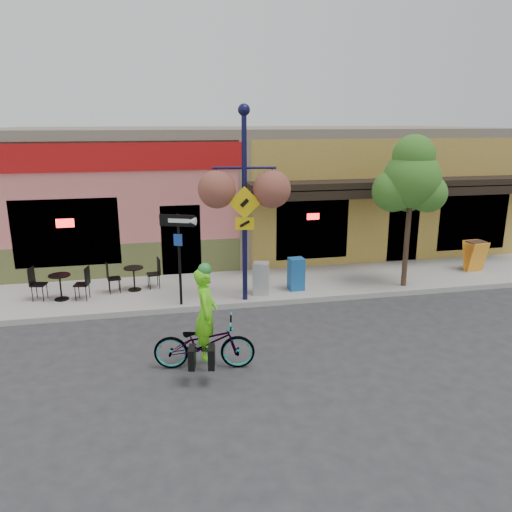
# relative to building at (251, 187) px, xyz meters

# --- Properties ---
(ground) EXTENTS (90.00, 90.00, 0.00)m
(ground) POSITION_rel_building_xyz_m (0.00, -7.50, -2.25)
(ground) COLOR #2D2D30
(ground) RESTS_ON ground
(sidewalk) EXTENTS (24.00, 3.00, 0.15)m
(sidewalk) POSITION_rel_building_xyz_m (0.00, -5.50, -2.17)
(sidewalk) COLOR #9E9B93
(sidewalk) RESTS_ON ground
(curb) EXTENTS (24.00, 0.12, 0.15)m
(curb) POSITION_rel_building_xyz_m (0.00, -6.95, -2.17)
(curb) COLOR #A8A59E
(curb) RESTS_ON ground
(building) EXTENTS (18.20, 8.20, 4.50)m
(building) POSITION_rel_building_xyz_m (0.00, 0.00, 0.00)
(building) COLOR #D26C67
(building) RESTS_ON ground
(bicycle) EXTENTS (2.08, 1.03, 1.05)m
(bicycle) POSITION_rel_building_xyz_m (-2.96, -10.04, -1.73)
(bicycle) COLOR maroon
(bicycle) RESTS_ON ground
(cyclist_rider) EXTENTS (0.54, 0.72, 1.81)m
(cyclist_rider) POSITION_rel_building_xyz_m (-2.91, -10.04, -1.35)
(cyclist_rider) COLOR #66EB18
(cyclist_rider) RESTS_ON ground
(lamp_post) EXTENTS (1.69, 0.91, 5.02)m
(lamp_post) POSITION_rel_building_xyz_m (-1.51, -6.74, 0.41)
(lamp_post) COLOR #13133C
(lamp_post) RESTS_ON sidewalk
(one_way_sign) EXTENTS (0.92, 0.51, 2.37)m
(one_way_sign) POSITION_rel_building_xyz_m (-3.21, -6.78, -0.91)
(one_way_sign) COLOR black
(one_way_sign) RESTS_ON sidewalk
(cafe_set_left) EXTENTS (1.62, 1.03, 0.90)m
(cafe_set_left) POSITION_rel_building_xyz_m (-6.30, -5.77, -1.65)
(cafe_set_left) COLOR black
(cafe_set_left) RESTS_ON sidewalk
(cafe_set_right) EXTENTS (1.55, 0.96, 0.87)m
(cafe_set_right) POSITION_rel_building_xyz_m (-4.42, -5.38, -1.67)
(cafe_set_right) COLOR black
(cafe_set_right) RESTS_ON sidewalk
(newspaper_box_blue) EXTENTS (0.43, 0.39, 0.92)m
(newspaper_box_blue) POSITION_rel_building_xyz_m (0.04, -6.26, -1.64)
(newspaper_box_blue) COLOR #1A59A1
(newspaper_box_blue) RESTS_ON sidewalk
(newspaper_box_grey) EXTENTS (0.52, 0.49, 0.89)m
(newspaper_box_grey) POSITION_rel_building_xyz_m (-1.00, -6.40, -1.66)
(newspaper_box_grey) COLOR #A7A7A7
(newspaper_box_grey) RESTS_ON sidewalk
(street_tree) EXTENTS (1.76, 1.76, 4.32)m
(street_tree) POSITION_rel_building_xyz_m (3.18, -6.56, 0.06)
(street_tree) COLOR #3D7A26
(street_tree) RESTS_ON sidewalk
(sandwich_board) EXTENTS (0.62, 0.48, 0.96)m
(sandwich_board) POSITION_rel_building_xyz_m (6.09, -5.83, -1.62)
(sandwich_board) COLOR #FFA028
(sandwich_board) RESTS_ON sidewalk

